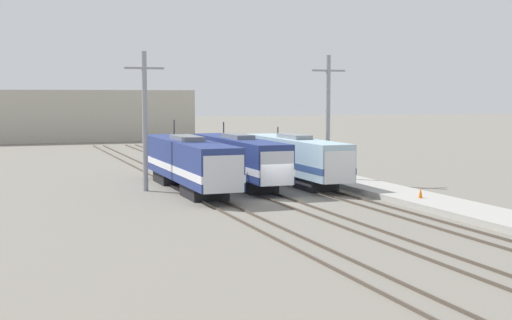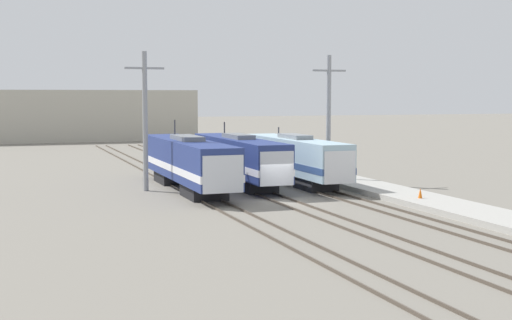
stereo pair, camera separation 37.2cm
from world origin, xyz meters
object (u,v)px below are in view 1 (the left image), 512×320
locomotive_far_right (297,159)px  catenary_tower_right (328,117)px  locomotive_center (240,159)px  catenary_tower_left (145,119)px  traffic_cone (420,193)px  locomotive_far_left (189,162)px

locomotive_far_right → catenary_tower_right: bearing=0.9°
locomotive_center → catenary_tower_right: (7.57, -0.73, 3.38)m
catenary_tower_right → locomotive_center: bearing=174.5°
catenary_tower_left → catenary_tower_right: same height
locomotive_center → traffic_cone: bearing=-58.8°
locomotive_center → catenary_tower_right: catenary_tower_right is taller
locomotive_far_left → traffic_cone: size_ratio=27.38×
locomotive_center → locomotive_far_right: bearing=-9.4°
locomotive_center → locomotive_far_right: size_ratio=1.04×
locomotive_far_left → traffic_cone: bearing=-42.9°
traffic_cone → catenary_tower_left: bearing=141.3°
locomotive_far_right → catenary_tower_left: catenary_tower_left is taller
catenary_tower_left → catenary_tower_right: 15.47m
locomotive_far_left → locomotive_far_right: locomotive_far_left is taller
locomotive_far_left → catenary_tower_right: 12.76m
locomotive_far_left → traffic_cone: (13.01, -12.11, -1.42)m
locomotive_center → locomotive_far_right: 4.78m
locomotive_far_left → catenary_tower_left: size_ratio=1.79×
catenary_tower_left → locomotive_center: bearing=5.3°
locomotive_far_right → catenary_tower_right: catenary_tower_right is taller
catenary_tower_right → traffic_cone: catenary_tower_right is taller
locomotive_far_left → locomotive_far_right: size_ratio=1.13×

